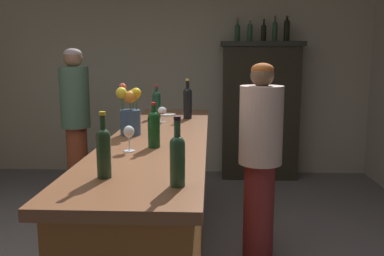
{
  "coord_description": "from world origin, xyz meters",
  "views": [
    {
      "loc": [
        0.56,
        -2.5,
        1.59
      ],
      "look_at": [
        0.43,
        0.23,
        1.13
      ],
      "focal_mm": 38.78,
      "sensor_mm": 36.0,
      "label": 1
    }
  ],
  "objects_px": {
    "bar_counter": "(161,207)",
    "wine_bottle_syrah": "(154,127)",
    "wine_bottle_rose": "(157,103)",
    "wine_glass_mid": "(162,111)",
    "wine_bottle_chardonnay": "(188,101)",
    "wine_bottle_riesling": "(177,157)",
    "wine_glass_front": "(129,133)",
    "flower_arrangement": "(130,112)",
    "bartender": "(260,155)",
    "display_bottle_center": "(264,32)",
    "display_bottle_midright": "(275,30)",
    "display_bottle_right": "(287,29)",
    "display_bottle_left": "(237,32)",
    "display_cabinet": "(260,108)",
    "wine_bottle_merlot": "(104,150)",
    "display_bottle_midleft": "(250,32)",
    "cheese_plate": "(167,115)",
    "patron_redhead": "(76,118)"
  },
  "relations": [
    {
      "from": "display_cabinet",
      "to": "wine_bottle_rose",
      "type": "distance_m",
      "value": 2.13
    },
    {
      "from": "wine_glass_mid",
      "to": "flower_arrangement",
      "type": "bearing_deg",
      "value": -104.21
    },
    {
      "from": "wine_bottle_riesling",
      "to": "wine_glass_front",
      "type": "relative_size",
      "value": 1.98
    },
    {
      "from": "wine_bottle_syrah",
      "to": "display_bottle_right",
      "type": "xyz_separation_m",
      "value": [
        1.31,
        3.03,
        0.77
      ]
    },
    {
      "from": "flower_arrangement",
      "to": "bar_counter",
      "type": "bearing_deg",
      "value": -0.48
    },
    {
      "from": "wine_glass_front",
      "to": "cheese_plate",
      "type": "bearing_deg",
      "value": 87.99
    },
    {
      "from": "wine_bottle_riesling",
      "to": "wine_glass_mid",
      "type": "bearing_deg",
      "value": 98.7
    },
    {
      "from": "wine_bottle_chardonnay",
      "to": "wine_bottle_riesling",
      "type": "xyz_separation_m",
      "value": [
        0.07,
        -1.97,
        -0.03
      ]
    },
    {
      "from": "wine_bottle_merlot",
      "to": "display_bottle_midleft",
      "type": "height_order",
      "value": "display_bottle_midleft"
    },
    {
      "from": "wine_glass_mid",
      "to": "display_bottle_center",
      "type": "distance_m",
      "value": 2.43
    },
    {
      "from": "wine_bottle_syrah",
      "to": "cheese_plate",
      "type": "xyz_separation_m",
      "value": [
        -0.08,
        1.43,
        -0.12
      ]
    },
    {
      "from": "wine_bottle_merlot",
      "to": "display_bottle_right",
      "type": "height_order",
      "value": "display_bottle_right"
    },
    {
      "from": "bar_counter",
      "to": "wine_glass_front",
      "type": "bearing_deg",
      "value": -102.62
    },
    {
      "from": "wine_bottle_syrah",
      "to": "wine_bottle_rose",
      "type": "bearing_deg",
      "value": 96.67
    },
    {
      "from": "wine_bottle_chardonnay",
      "to": "display_bottle_midright",
      "type": "distance_m",
      "value": 2.21
    },
    {
      "from": "display_cabinet",
      "to": "display_bottle_midright",
      "type": "xyz_separation_m",
      "value": [
        0.16,
        -0.0,
        1.0
      ]
    },
    {
      "from": "wine_glass_front",
      "to": "cheese_plate",
      "type": "height_order",
      "value": "wine_glass_front"
    },
    {
      "from": "wine_bottle_rose",
      "to": "display_bottle_midright",
      "type": "relative_size",
      "value": 0.92
    },
    {
      "from": "wine_bottle_chardonnay",
      "to": "wine_glass_front",
      "type": "bearing_deg",
      "value": -101.32
    },
    {
      "from": "wine_bottle_rose",
      "to": "wine_bottle_riesling",
      "type": "bearing_deg",
      "value": -80.19
    },
    {
      "from": "wine_bottle_riesling",
      "to": "display_bottle_midright",
      "type": "height_order",
      "value": "display_bottle_midright"
    },
    {
      "from": "display_bottle_left",
      "to": "bartender",
      "type": "bearing_deg",
      "value": -88.87
    },
    {
      "from": "wine_bottle_riesling",
      "to": "flower_arrangement",
      "type": "bearing_deg",
      "value": 110.01
    },
    {
      "from": "bar_counter",
      "to": "wine_bottle_syrah",
      "type": "relative_size",
      "value": 10.68
    },
    {
      "from": "wine_glass_mid",
      "to": "display_cabinet",
      "type": "bearing_deg",
      "value": 62.35
    },
    {
      "from": "display_cabinet",
      "to": "wine_bottle_chardonnay",
      "type": "relative_size",
      "value": 5.11
    },
    {
      "from": "display_bottle_left",
      "to": "display_bottle_midleft",
      "type": "bearing_deg",
      "value": 0.0
    },
    {
      "from": "wine_glass_front",
      "to": "flower_arrangement",
      "type": "xyz_separation_m",
      "value": [
        -0.09,
        0.51,
        0.05
      ]
    },
    {
      "from": "display_bottle_midright",
      "to": "display_bottle_right",
      "type": "distance_m",
      "value": 0.15
    },
    {
      "from": "wine_bottle_syrah",
      "to": "bartender",
      "type": "height_order",
      "value": "bartender"
    },
    {
      "from": "display_bottle_center",
      "to": "display_bottle_midright",
      "type": "bearing_deg",
      "value": -0.0
    },
    {
      "from": "bar_counter",
      "to": "wine_bottle_rose",
      "type": "distance_m",
      "value": 1.09
    },
    {
      "from": "display_cabinet",
      "to": "wine_glass_front",
      "type": "distance_m",
      "value": 3.35
    },
    {
      "from": "display_bottle_right",
      "to": "bartender",
      "type": "height_order",
      "value": "display_bottle_right"
    },
    {
      "from": "wine_bottle_chardonnay",
      "to": "flower_arrangement",
      "type": "xyz_separation_m",
      "value": [
        -0.36,
        -0.81,
        0.01
      ]
    },
    {
      "from": "display_bottle_center",
      "to": "display_bottle_right",
      "type": "bearing_deg",
      "value": 0.0
    },
    {
      "from": "flower_arrangement",
      "to": "display_bottle_left",
      "type": "distance_m",
      "value": 2.87
    },
    {
      "from": "wine_bottle_syrah",
      "to": "display_bottle_midleft",
      "type": "xyz_separation_m",
      "value": [
        0.84,
        3.03,
        0.75
      ]
    },
    {
      "from": "cheese_plate",
      "to": "patron_redhead",
      "type": "relative_size",
      "value": 0.1
    },
    {
      "from": "wine_bottle_riesling",
      "to": "wine_bottle_rose",
      "type": "height_order",
      "value": "wine_bottle_riesling"
    },
    {
      "from": "wine_bottle_chardonnay",
      "to": "patron_redhead",
      "type": "bearing_deg",
      "value": 149.29
    },
    {
      "from": "wine_glass_front",
      "to": "wine_glass_mid",
      "type": "bearing_deg",
      "value": 86.83
    },
    {
      "from": "wine_bottle_merlot",
      "to": "wine_glass_mid",
      "type": "bearing_deg",
      "value": 87.59
    },
    {
      "from": "cheese_plate",
      "to": "display_bottle_right",
      "type": "bearing_deg",
      "value": 49.23
    },
    {
      "from": "display_cabinet",
      "to": "display_bottle_right",
      "type": "distance_m",
      "value": 1.06
    },
    {
      "from": "display_bottle_right",
      "to": "bartender",
      "type": "distance_m",
      "value": 2.65
    },
    {
      "from": "wine_glass_front",
      "to": "display_bottle_right",
      "type": "bearing_deg",
      "value": 65.48
    },
    {
      "from": "wine_bottle_chardonnay",
      "to": "wine_glass_mid",
      "type": "xyz_separation_m",
      "value": [
        -0.2,
        -0.21,
        -0.07
      ]
    },
    {
      "from": "wine_bottle_rose",
      "to": "wine_glass_mid",
      "type": "bearing_deg",
      "value": -72.75
    },
    {
      "from": "flower_arrangement",
      "to": "bartender",
      "type": "distance_m",
      "value": 1.05
    }
  ]
}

